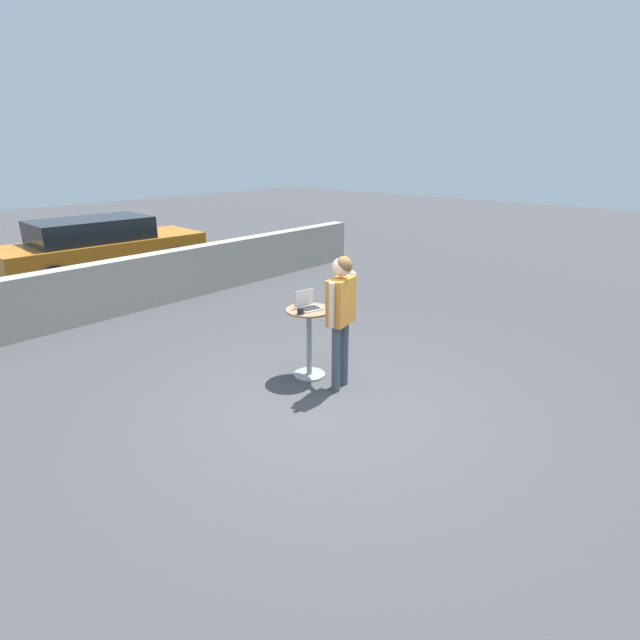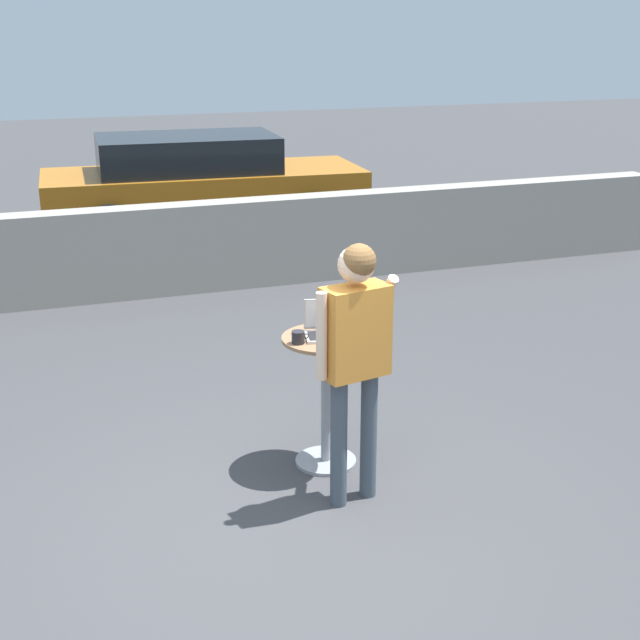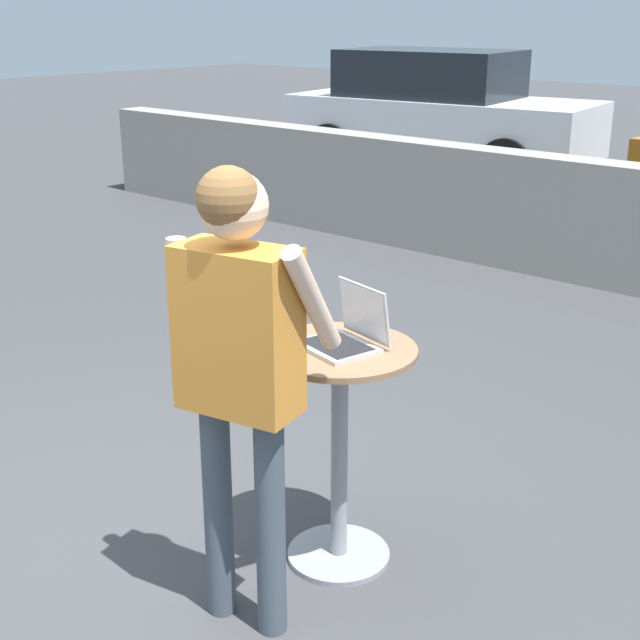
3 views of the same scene
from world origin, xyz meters
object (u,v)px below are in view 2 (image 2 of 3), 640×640
at_px(cafe_table, 326,386).
at_px(coffee_mug, 298,337).
at_px(standing_person, 355,340).
at_px(laptop, 326,328).
at_px(parked_car_near_street, 200,183).

height_order(cafe_table, coffee_mug, coffee_mug).
bearing_deg(standing_person, laptop, 88.48).
xyz_separation_m(laptop, coffee_mug, (-0.23, -0.08, -0.01)).
relative_size(laptop, standing_person, 0.20).
relative_size(coffee_mug, parked_car_near_street, 0.03).
bearing_deg(parked_car_near_street, coffee_mug, -97.00).
distance_m(standing_person, parked_car_near_street, 7.84).
relative_size(laptop, coffee_mug, 2.90).
height_order(cafe_table, laptop, laptop).
height_order(laptop, coffee_mug, laptop).
distance_m(cafe_table, parked_car_near_street, 7.28).
relative_size(cafe_table, coffee_mug, 8.05).
distance_m(laptop, coffee_mug, 0.25).
distance_m(coffee_mug, parked_car_near_street, 7.37).
bearing_deg(standing_person, parked_car_near_street, 85.01).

